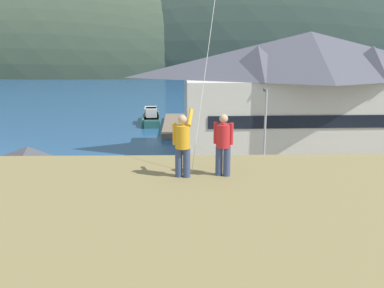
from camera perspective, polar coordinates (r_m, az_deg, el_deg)
The scene contains 19 objects.
ground_plane at distance 22.05m, azimuth -0.01°, elevation -16.26°, with size 600.00×600.00×0.00m, color #66604C.
parking_lot_pad at distance 26.45m, azimuth -0.21°, elevation -10.64°, with size 40.00×20.00×0.10m, color gray.
bay_water at distance 79.76m, azimuth -0.79°, elevation 6.28°, with size 360.00×84.00×0.03m, color navy.
far_hill_west_ridge at distance 138.13m, azimuth -13.59°, elevation 9.30°, with size 127.55×48.06×56.40m, color #3D4C38.
far_hill_east_peak at distance 140.97m, azimuth -11.33°, elevation 9.52°, with size 84.06×48.95×57.44m, color #42513D.
far_hill_center_saddle at distance 144.12m, azimuth 12.68°, elevation 9.55°, with size 141.78×65.43×70.52m, color #2D3D33.
harbor_lodge at distance 41.93m, azimuth 15.12°, elevation 6.85°, with size 24.49×10.63×11.48m.
storage_shed_near_lot at distance 28.47m, azimuth -20.60°, elevation -4.65°, with size 6.26×5.11×4.63m.
storage_shed_waterside at distance 42.62m, azimuth 3.26°, elevation 2.23°, with size 5.53×5.70×4.40m.
wharf_dock at distance 52.94m, azimuth -2.04°, elevation 2.49°, with size 3.20×12.34×0.70m.
moored_boat_wharfside at distance 55.49m, azimuth -5.41°, elevation 3.38°, with size 2.52×6.27×2.16m.
moored_boat_outer_mooring at distance 52.32m, azimuth 2.04°, elevation 2.77°, with size 3.11×8.57×2.16m.
moored_boat_inner_slip at distance 56.09m, azimuth -5.48°, elevation 3.50°, with size 2.49×6.82×2.16m.
parked_car_front_row_end at distance 29.13m, azimuth 19.83°, elevation -6.96°, with size 4.27×2.20×1.82m.
parked_car_lone_by_shed at distance 28.75m, azimuth -8.29°, elevation -6.50°, with size 4.25×2.15×1.82m.
parked_car_front_row_silver at distance 22.75m, azimuth 0.09°, elevation -12.18°, with size 4.31×2.26×1.82m.
parking_light_pole at distance 30.84m, azimuth 9.62°, elevation 1.31°, with size 0.24×0.78×7.46m.
person_kite_flyer at distance 11.69m, azimuth -1.26°, elevation 0.07°, with size 0.58×0.63×1.86m.
person_companion at distance 11.83m, azimuth 4.17°, elevation 0.13°, with size 0.53×0.40×1.74m.
Camera 1 is at (-0.34, -18.97, 11.23)m, focal length 40.16 mm.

